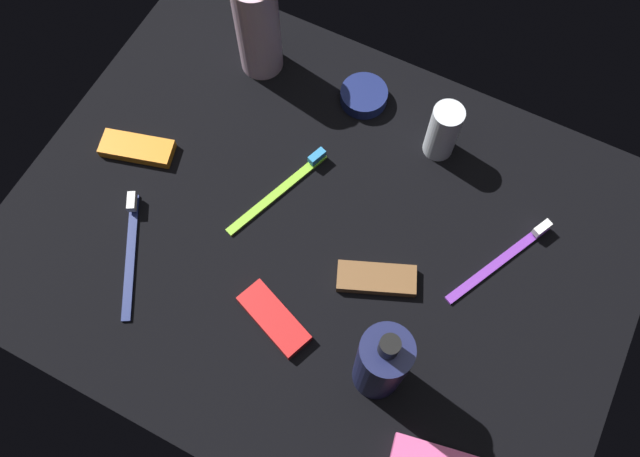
# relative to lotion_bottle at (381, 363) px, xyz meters

# --- Properties ---
(ground_plane) EXTENTS (0.84, 0.64, 0.01)m
(ground_plane) POSITION_rel_lotion_bottle_xyz_m (-0.15, 0.13, -0.09)
(ground_plane) COLOR black
(lotion_bottle) EXTENTS (0.06, 0.06, 0.18)m
(lotion_bottle) POSITION_rel_lotion_bottle_xyz_m (0.00, 0.00, 0.00)
(lotion_bottle) COLOR #191E48
(lotion_bottle) RESTS_ON ground_plane
(bodywash_bottle) EXTENTS (0.06, 0.06, 0.19)m
(bodywash_bottle) POSITION_rel_lotion_bottle_xyz_m (-0.36, 0.35, 0.01)
(bodywash_bottle) COLOR silver
(bodywash_bottle) RESTS_ON ground_plane
(deodorant_stick) EXTENTS (0.04, 0.04, 0.09)m
(deodorant_stick) POSITION_rel_lotion_bottle_xyz_m (-0.06, 0.34, -0.03)
(deodorant_stick) COLOR silver
(deodorant_stick) RESTS_ON ground_plane
(toothbrush_navy) EXTENTS (0.10, 0.16, 0.02)m
(toothbrush_navy) POSITION_rel_lotion_bottle_xyz_m (-0.37, 0.00, -0.07)
(toothbrush_navy) COLOR navy
(toothbrush_navy) RESTS_ON ground_plane
(toothbrush_lime) EXTENTS (0.07, 0.17, 0.02)m
(toothbrush_lime) POSITION_rel_lotion_bottle_xyz_m (-0.23, 0.18, -0.07)
(toothbrush_lime) COLOR #8CD133
(toothbrush_lime) RESTS_ON ground_plane
(toothbrush_purple) EXTENTS (0.09, 0.17, 0.02)m
(toothbrush_purple) POSITION_rel_lotion_bottle_xyz_m (0.09, 0.22, -0.07)
(toothbrush_purple) COLOR purple
(toothbrush_purple) RESTS_ON ground_plane
(snack_bar_orange) EXTENTS (0.11, 0.07, 0.01)m
(snack_bar_orange) POSITION_rel_lotion_bottle_xyz_m (-0.44, 0.14, -0.07)
(snack_bar_orange) COLOR orange
(snack_bar_orange) RESTS_ON ground_plane
(snack_bar_red) EXTENTS (0.11, 0.07, 0.01)m
(snack_bar_red) POSITION_rel_lotion_bottle_xyz_m (-0.15, 0.00, -0.07)
(snack_bar_red) COLOR red
(snack_bar_red) RESTS_ON ground_plane
(snack_bar_brown) EXTENTS (0.11, 0.08, 0.01)m
(snack_bar_brown) POSITION_rel_lotion_bottle_xyz_m (-0.05, 0.11, -0.07)
(snack_bar_brown) COLOR brown
(snack_bar_brown) RESTS_ON ground_plane
(cream_tin_left) EXTENTS (0.07, 0.07, 0.02)m
(cream_tin_left) POSITION_rel_lotion_bottle_xyz_m (-0.19, 0.36, -0.07)
(cream_tin_left) COLOR navy
(cream_tin_left) RESTS_ON ground_plane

